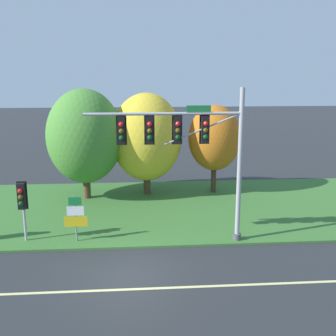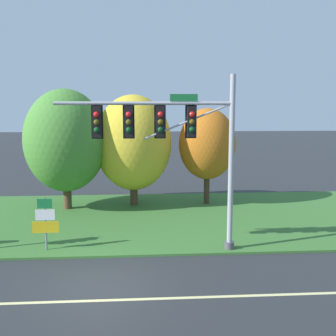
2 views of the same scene
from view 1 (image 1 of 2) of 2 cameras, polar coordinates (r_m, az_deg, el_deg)
ground_plane at (r=17.54m, az=-5.64°, el=-14.16°), size 160.00×160.00×0.00m
lane_stripe at (r=16.48m, az=-5.72°, el=-16.05°), size 36.00×0.16×0.01m
grass_verge at (r=25.14m, az=-5.31°, el=-5.44°), size 48.00×11.50×0.10m
traffic_signal_mast at (r=18.99m, az=2.87°, el=3.44°), size 7.23×0.49×7.19m
pedestrian_signal_near_kerb at (r=20.66m, az=-19.17°, el=-4.04°), size 0.46×0.55×2.92m
route_sign_post at (r=20.31m, az=-12.41°, el=-6.29°), size 1.09×0.08×2.23m
tree_nearest_road at (r=26.52m, az=-11.23°, el=4.22°), size 4.67×4.67×6.87m
tree_left_of_mast at (r=27.04m, az=-2.93°, el=4.17°), size 4.51×4.51×6.57m
tree_behind_signpost at (r=27.57m, az=6.32°, el=4.05°), size 3.41×3.41×5.77m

